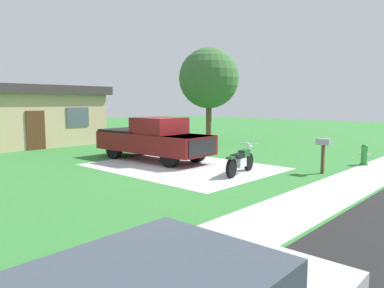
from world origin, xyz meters
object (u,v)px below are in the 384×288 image
fire_hydrant (364,155)px  motorcycle (241,161)px  mailbox (323,147)px  neighbor_house (16,115)px  shade_tree (209,78)px  pickup_truck (152,139)px

fire_hydrant → motorcycle: bearing=152.1°
mailbox → neighbor_house: size_ratio=0.13×
fire_hydrant → shade_tree: 11.34m
mailbox → pickup_truck: bearing=107.4°
pickup_truck → shade_tree: shade_tree is taller
motorcycle → pickup_truck: pickup_truck is taller
motorcycle → mailbox: 3.00m
motorcycle → neighbor_house: neighbor_house is taller
motorcycle → fire_hydrant: motorcycle is taller
motorcycle → shade_tree: bearing=46.2°
motorcycle → fire_hydrant: 5.61m
shade_tree → neighbor_house: 11.81m
mailbox → neighbor_house: neighbor_house is taller
pickup_truck → shade_tree: (7.55, 3.12, 3.11)m
fire_hydrant → pickup_truck: bearing=124.5°
fire_hydrant → mailbox: 2.99m
motorcycle → pickup_truck: bearing=90.9°
motorcycle → shade_tree: size_ratio=0.36×
motorcycle → shade_tree: 11.40m
motorcycle → neighbor_house: bearing=97.9°
fire_hydrant → neighbor_house: (-6.96, 17.08, 1.36)m
fire_hydrant → neighbor_house: size_ratio=0.09×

